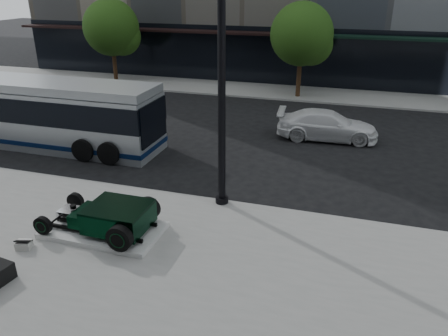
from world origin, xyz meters
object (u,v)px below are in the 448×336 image
(transit_bus, at_px, (32,111))
(hot_rod, at_px, (112,217))
(lamppost, at_px, (222,96))
(white_sedan, at_px, (327,125))

(transit_bus, bearing_deg, hot_rod, -38.94)
(lamppost, relative_size, transit_bus, 0.65)
(hot_rod, relative_size, transit_bus, 0.27)
(hot_rod, height_order, white_sedan, white_sedan)
(hot_rod, relative_size, white_sedan, 0.69)
(lamppost, distance_m, white_sedan, 8.81)
(white_sedan, bearing_deg, hot_rod, 149.31)
(transit_bus, height_order, white_sedan, transit_bus)
(transit_bus, bearing_deg, white_sedan, 19.38)
(hot_rod, height_order, lamppost, lamppost)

